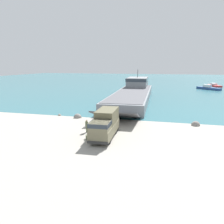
{
  "coord_description": "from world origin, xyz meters",
  "views": [
    {
      "loc": [
        8.09,
        -28.11,
        8.71
      ],
      "look_at": [
        0.44,
        2.32,
        1.9
      ],
      "focal_mm": 35.0,
      "sensor_mm": 36.0,
      "label": 1
    }
  ],
  "objects_px": {
    "soldier_on_ramp": "(87,125)",
    "moored_boat_b": "(208,88)",
    "moored_boat_a": "(214,85)",
    "cargo_crate": "(88,137)",
    "landing_craft": "(134,92)",
    "military_truck": "(105,124)"
  },
  "relations": [
    {
      "from": "soldier_on_ramp",
      "to": "moored_boat_b",
      "type": "height_order",
      "value": "moored_boat_b"
    },
    {
      "from": "moored_boat_a",
      "to": "cargo_crate",
      "type": "distance_m",
      "value": 78.77
    },
    {
      "from": "landing_craft",
      "to": "cargo_crate",
      "type": "bearing_deg",
      "value": -93.03
    },
    {
      "from": "military_truck",
      "to": "cargo_crate",
      "type": "distance_m",
      "value": 2.59
    },
    {
      "from": "moored_boat_b",
      "to": "cargo_crate",
      "type": "relative_size",
      "value": 12.33
    },
    {
      "from": "moored_boat_a",
      "to": "soldier_on_ramp",
      "type": "bearing_deg",
      "value": 54.57
    },
    {
      "from": "moored_boat_a",
      "to": "cargo_crate",
      "type": "bearing_deg",
      "value": 56.0
    },
    {
      "from": "soldier_on_ramp",
      "to": "cargo_crate",
      "type": "distance_m",
      "value": 2.82
    },
    {
      "from": "soldier_on_ramp",
      "to": "cargo_crate",
      "type": "bearing_deg",
      "value": 70.64
    },
    {
      "from": "landing_craft",
      "to": "moored_boat_b",
      "type": "height_order",
      "value": "landing_craft"
    },
    {
      "from": "moored_boat_a",
      "to": "moored_boat_b",
      "type": "xyz_separation_m",
      "value": [
        -4.41,
        -12.97,
        0.15
      ]
    },
    {
      "from": "moored_boat_a",
      "to": "cargo_crate",
      "type": "xyz_separation_m",
      "value": [
        -27.68,
        -73.74,
        -0.17
      ]
    },
    {
      "from": "military_truck",
      "to": "soldier_on_ramp",
      "type": "xyz_separation_m",
      "value": [
        -2.85,
        1.18,
        -0.67
      ]
    },
    {
      "from": "military_truck",
      "to": "cargo_crate",
      "type": "height_order",
      "value": "military_truck"
    },
    {
      "from": "landing_craft",
      "to": "soldier_on_ramp",
      "type": "distance_m",
      "value": 30.93
    },
    {
      "from": "landing_craft",
      "to": "moored_boat_a",
      "type": "bearing_deg",
      "value": 53.79
    },
    {
      "from": "landing_craft",
      "to": "moored_boat_a",
      "type": "distance_m",
      "value": 48.69
    },
    {
      "from": "moored_boat_b",
      "to": "soldier_on_ramp",
      "type": "bearing_deg",
      "value": 21.56
    },
    {
      "from": "moored_boat_a",
      "to": "moored_boat_b",
      "type": "bearing_deg",
      "value": 57.81
    },
    {
      "from": "landing_craft",
      "to": "military_truck",
      "type": "relative_size",
      "value": 6.02
    },
    {
      "from": "moored_boat_a",
      "to": "cargo_crate",
      "type": "height_order",
      "value": "moored_boat_a"
    },
    {
      "from": "landing_craft",
      "to": "moored_boat_b",
      "type": "bearing_deg",
      "value": 48.0
    }
  ]
}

